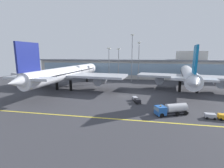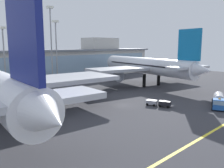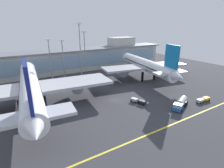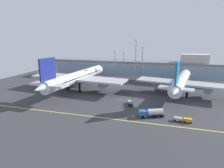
{
  "view_description": "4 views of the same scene",
  "coord_description": "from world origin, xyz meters",
  "px_view_note": "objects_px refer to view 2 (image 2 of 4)",
  "views": [
    {
      "loc": [
        7.0,
        -59.07,
        15.83
      ],
      "look_at": [
        -4.46,
        2.8,
        4.07
      ],
      "focal_mm": 25.86,
      "sensor_mm": 36.0,
      "label": 1
    },
    {
      "loc": [
        -38.66,
        -37.09,
        14.01
      ],
      "look_at": [
        6.93,
        10.67,
        3.04
      ],
      "focal_mm": 37.49,
      "sensor_mm": 36.0,
      "label": 2
    },
    {
      "loc": [
        -31.47,
        -49.18,
        26.19
      ],
      "look_at": [
        1.9,
        5.1,
        4.28
      ],
      "focal_mm": 28.31,
      "sensor_mm": 36.0,
      "label": 3
    },
    {
      "loc": [
        18.34,
        -79.22,
        27.21
      ],
      "look_at": [
        -5.33,
        4.11,
        5.88
      ],
      "focal_mm": 29.58,
      "sensor_mm": 36.0,
      "label": 4
    }
  ],
  "objects_px": {
    "apron_light_mast_west": "(4,48)",
    "apron_light_mast_far_east": "(51,36)",
    "airliner_near_right": "(146,66)",
    "apron_light_mast_centre": "(24,49)",
    "apron_light_mast_east": "(56,43)",
    "baggage_tug_near": "(159,103)",
    "fuel_tanker_truck": "(219,101)"
  },
  "relations": [
    {
      "from": "airliner_near_right",
      "to": "apron_light_mast_far_east",
      "type": "relative_size",
      "value": 1.93
    },
    {
      "from": "apron_light_mast_far_east",
      "to": "apron_light_mast_centre",
      "type": "bearing_deg",
      "value": 160.72
    },
    {
      "from": "airliner_near_right",
      "to": "apron_light_mast_east",
      "type": "bearing_deg",
      "value": 53.72
    },
    {
      "from": "baggage_tug_near",
      "to": "apron_light_mast_far_east",
      "type": "distance_m",
      "value": 43.91
    },
    {
      "from": "baggage_tug_near",
      "to": "apron_light_mast_centre",
      "type": "relative_size",
      "value": 0.3
    },
    {
      "from": "apron_light_mast_west",
      "to": "apron_light_mast_east",
      "type": "xyz_separation_m",
      "value": [
        17.89,
        -0.41,
        1.74
      ]
    },
    {
      "from": "fuel_tanker_truck",
      "to": "apron_light_mast_east",
      "type": "bearing_deg",
      "value": -103.08
    },
    {
      "from": "apron_light_mast_west",
      "to": "apron_light_mast_far_east",
      "type": "distance_m",
      "value": 15.1
    },
    {
      "from": "airliner_near_right",
      "to": "apron_light_mast_centre",
      "type": "relative_size",
      "value": 2.69
    },
    {
      "from": "apron_light_mast_far_east",
      "to": "airliner_near_right",
      "type": "bearing_deg",
      "value": -37.91
    },
    {
      "from": "apron_light_mast_east",
      "to": "apron_light_mast_west",
      "type": "bearing_deg",
      "value": 178.7
    },
    {
      "from": "fuel_tanker_truck",
      "to": "baggage_tug_near",
      "type": "bearing_deg",
      "value": -70.37
    },
    {
      "from": "fuel_tanker_truck",
      "to": "apron_light_mast_west",
      "type": "xyz_separation_m",
      "value": [
        -27.65,
        54.23,
        11.65
      ]
    },
    {
      "from": "fuel_tanker_truck",
      "to": "apron_light_mast_centre",
      "type": "height_order",
      "value": "apron_light_mast_centre"
    },
    {
      "from": "fuel_tanker_truck",
      "to": "apron_light_mast_centre",
      "type": "distance_m",
      "value": 58.63
    },
    {
      "from": "airliner_near_right",
      "to": "baggage_tug_near",
      "type": "distance_m",
      "value": 30.24
    },
    {
      "from": "airliner_near_right",
      "to": "fuel_tanker_truck",
      "type": "xyz_separation_m",
      "value": [
        -12.04,
        -30.55,
        -5.27
      ]
    },
    {
      "from": "apron_light_mast_east",
      "to": "airliner_near_right",
      "type": "bearing_deg",
      "value": -46.88
    },
    {
      "from": "airliner_near_right",
      "to": "fuel_tanker_truck",
      "type": "height_order",
      "value": "airliner_near_right"
    },
    {
      "from": "apron_light_mast_centre",
      "to": "apron_light_mast_east",
      "type": "bearing_deg",
      "value": 2.55
    },
    {
      "from": "fuel_tanker_truck",
      "to": "baggage_tug_near",
      "type": "relative_size",
      "value": 1.6
    },
    {
      "from": "airliner_near_right",
      "to": "apron_light_mast_west",
      "type": "xyz_separation_m",
      "value": [
        -39.69,
        23.68,
        6.38
      ]
    },
    {
      "from": "apron_light_mast_centre",
      "to": "fuel_tanker_truck",
      "type": "bearing_deg",
      "value": -67.93
    },
    {
      "from": "baggage_tug_near",
      "to": "apron_light_mast_west",
      "type": "xyz_separation_m",
      "value": [
        -18.4,
        44.3,
        12.37
      ]
    },
    {
      "from": "apron_light_mast_east",
      "to": "apron_light_mast_far_east",
      "type": "height_order",
      "value": "apron_light_mast_far_east"
    },
    {
      "from": "baggage_tug_near",
      "to": "fuel_tanker_truck",
      "type": "bearing_deg",
      "value": 24.66
    },
    {
      "from": "airliner_near_right",
      "to": "apron_light_mast_west",
      "type": "bearing_deg",
      "value": 69.78
    },
    {
      "from": "apron_light_mast_centre",
      "to": "apron_light_mast_east",
      "type": "xyz_separation_m",
      "value": [
        11.85,
        0.53,
        2.02
      ]
    },
    {
      "from": "airliner_near_right",
      "to": "apron_light_mast_centre",
      "type": "height_order",
      "value": "apron_light_mast_centre"
    },
    {
      "from": "apron_light_mast_far_east",
      "to": "baggage_tug_near",
      "type": "bearing_deg",
      "value": -83.95
    },
    {
      "from": "apron_light_mast_west",
      "to": "apron_light_mast_far_east",
      "type": "xyz_separation_m",
      "value": [
        14.1,
        -3.75,
        3.92
      ]
    },
    {
      "from": "apron_light_mast_west",
      "to": "apron_light_mast_centre",
      "type": "height_order",
      "value": "apron_light_mast_west"
    }
  ]
}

